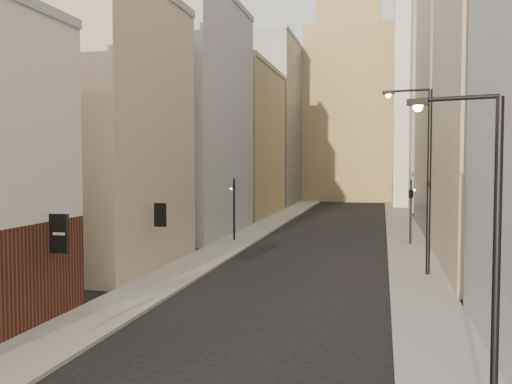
# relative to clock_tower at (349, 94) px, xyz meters

# --- Properties ---
(sidewalk_left) EXTENTS (3.00, 140.00, 0.15)m
(sidewalk_left) POSITION_rel_clock_tower_xyz_m (-5.50, -37.00, -17.56)
(sidewalk_left) COLOR gray
(sidewalk_left) RESTS_ON ground
(sidewalk_right) EXTENTS (3.00, 140.00, 0.15)m
(sidewalk_right) POSITION_rel_clock_tower_xyz_m (7.50, -37.00, -17.56)
(sidewalk_right) COLOR gray
(sidewalk_right) RESTS_ON ground
(left_bldg_beige) EXTENTS (8.00, 12.00, 16.00)m
(left_bldg_beige) POSITION_rel_clock_tower_xyz_m (-11.00, -66.00, -9.63)
(left_bldg_beige) COLOR tan
(left_bldg_beige) RESTS_ON ground
(left_bldg_grey) EXTENTS (8.00, 16.00, 20.00)m
(left_bldg_grey) POSITION_rel_clock_tower_xyz_m (-11.00, -50.00, -7.63)
(left_bldg_grey) COLOR #99999D
(left_bldg_grey) RESTS_ON ground
(left_bldg_tan) EXTENTS (8.00, 18.00, 17.00)m
(left_bldg_tan) POSITION_rel_clock_tower_xyz_m (-11.00, -32.00, -9.13)
(left_bldg_tan) COLOR #977F57
(left_bldg_tan) RESTS_ON ground
(left_bldg_wingrid) EXTENTS (8.00, 20.00, 24.00)m
(left_bldg_wingrid) POSITION_rel_clock_tower_xyz_m (-11.00, -12.00, -5.63)
(left_bldg_wingrid) COLOR gray
(left_bldg_wingrid) RESTS_ON ground
(right_bldg_wingrid) EXTENTS (8.00, 20.00, 26.00)m
(right_bldg_wingrid) POSITION_rel_clock_tower_xyz_m (13.00, -42.00, -4.63)
(right_bldg_wingrid) COLOR gray
(right_bldg_wingrid) RESTS_ON ground
(highrise) EXTENTS (21.00, 23.00, 51.20)m
(highrise) POSITION_rel_clock_tower_xyz_m (19.00, -14.00, 8.02)
(highrise) COLOR gray
(highrise) RESTS_ON ground
(clock_tower) EXTENTS (14.00, 14.00, 44.90)m
(clock_tower) POSITION_rel_clock_tower_xyz_m (0.00, 0.00, 0.00)
(clock_tower) COLOR #977F57
(clock_tower) RESTS_ON ground
(white_tower) EXTENTS (8.00, 8.00, 41.50)m
(white_tower) POSITION_rel_clock_tower_xyz_m (11.00, -14.00, 0.97)
(white_tower) COLOR silver
(white_tower) RESTS_ON ground
(streetlamp_near) EXTENTS (1.98, 0.72, 7.74)m
(streetlamp_near) POSITION_rel_clock_tower_xyz_m (7.80, -84.28, -13.21)
(streetlamp_near) COLOR black
(streetlamp_near) RESTS_ON ground
(streetlamp_mid) EXTENTS (2.66, 0.83, 10.29)m
(streetlamp_mid) POSITION_rel_clock_tower_xyz_m (7.80, -64.92, -11.76)
(streetlamp_mid) COLOR black
(streetlamp_mid) RESTS_ON ground
(traffic_light_left) EXTENTS (0.62, 0.58, 5.00)m
(traffic_light_left) POSITION_rel_clock_tower_xyz_m (-5.82, -53.91, -14.00)
(traffic_light_left) COLOR black
(traffic_light_left) RESTS_ON ground
(traffic_light_right) EXTENTS (0.70, 0.70, 5.00)m
(traffic_light_right) POSITION_rel_clock_tower_xyz_m (7.68, -53.05, -13.84)
(traffic_light_right) COLOR black
(traffic_light_right) RESTS_ON ground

